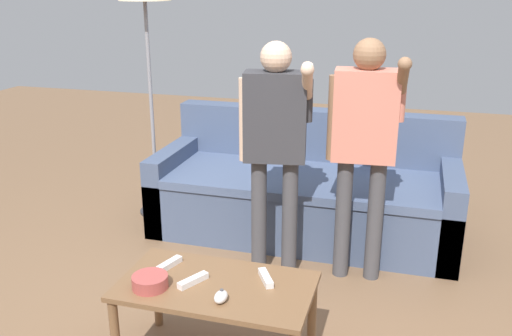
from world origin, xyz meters
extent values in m
cube|color=#475675|center=(0.12, 1.45, 0.20)|extent=(2.15, 0.91, 0.40)
cube|color=#4D5D7E|center=(0.12, 1.38, 0.43)|extent=(1.87, 0.79, 0.06)
cube|color=#475675|center=(0.12, 1.81, 0.63)|extent=(2.15, 0.18, 0.44)
cube|color=#475675|center=(-0.88, 1.45, 0.29)|extent=(0.14, 0.91, 0.58)
cube|color=#475675|center=(1.13, 1.45, 0.29)|extent=(0.14, 0.91, 0.58)
cube|color=brown|center=(0.02, -0.15, 0.43)|extent=(0.90, 0.50, 0.03)
cylinder|color=brown|center=(-0.39, 0.07, 0.21)|extent=(0.04, 0.04, 0.42)
cylinder|color=brown|center=(0.44, 0.07, 0.21)|extent=(0.04, 0.04, 0.42)
cylinder|color=#B24C47|center=(-0.25, -0.26, 0.47)|extent=(0.17, 0.17, 0.06)
ellipsoid|color=white|center=(0.10, -0.29, 0.46)|extent=(0.06, 0.09, 0.05)
cylinder|color=#4C4C51|center=(0.10, -0.27, 0.49)|extent=(0.02, 0.02, 0.01)
cylinder|color=#2D2D33|center=(-1.08, 1.48, 0.01)|extent=(0.28, 0.28, 0.02)
cylinder|color=gray|center=(-1.08, 1.48, 0.83)|extent=(0.03, 0.03, 1.62)
cylinder|color=#47474C|center=(0.48, 0.89, 0.39)|extent=(0.10, 0.10, 0.77)
cylinder|color=#47474C|center=(0.67, 0.90, 0.39)|extent=(0.10, 0.10, 0.77)
cube|color=#DB7F6B|center=(0.57, 0.89, 1.04)|extent=(0.38, 0.22, 0.53)
sphere|color=#936B4C|center=(0.57, 0.89, 1.39)|extent=(0.18, 0.18, 0.18)
cylinder|color=#936B4C|center=(0.39, 0.88, 1.01)|extent=(0.07, 0.07, 0.50)
cylinder|color=#DB7F6B|center=(0.75, 0.91, 1.14)|extent=(0.07, 0.07, 0.25)
cylinder|color=#936B4C|center=(0.76, 0.82, 1.28)|extent=(0.08, 0.22, 0.22)
sphere|color=#936B4C|center=(0.77, 0.73, 1.36)|extent=(0.07, 0.07, 0.07)
cylinder|color=#47474C|center=(-0.03, 0.77, 0.38)|extent=(0.10, 0.10, 0.76)
cylinder|color=#47474C|center=(0.16, 0.80, 0.38)|extent=(0.10, 0.10, 0.76)
cube|color=#38383D|center=(0.06, 0.78, 1.02)|extent=(0.39, 0.25, 0.52)
sphere|color=beige|center=(0.06, 0.78, 1.37)|extent=(0.18, 0.18, 0.18)
cylinder|color=beige|center=(-0.11, 0.75, 1.00)|extent=(0.07, 0.07, 0.49)
cylinder|color=#38383D|center=(0.24, 0.81, 1.12)|extent=(0.07, 0.07, 0.25)
cylinder|color=beige|center=(0.26, 0.72, 1.25)|extent=(0.09, 0.21, 0.23)
sphere|color=beige|center=(0.28, 0.62, 1.33)|extent=(0.07, 0.07, 0.07)
cube|color=white|center=(0.24, -0.06, 0.46)|extent=(0.11, 0.15, 0.03)
cylinder|color=silver|center=(0.22, -0.04, 0.47)|extent=(0.01, 0.01, 0.00)
cube|color=silver|center=(0.26, -0.10, 0.47)|extent=(0.02, 0.02, 0.00)
cube|color=white|center=(-0.08, -0.18, 0.46)|extent=(0.11, 0.16, 0.03)
cylinder|color=silver|center=(-0.07, -0.15, 0.47)|extent=(0.01, 0.01, 0.00)
cube|color=silver|center=(-0.10, -0.22, 0.47)|extent=(0.02, 0.02, 0.00)
cube|color=white|center=(-0.25, -0.06, 0.46)|extent=(0.08, 0.15, 0.03)
cylinder|color=silver|center=(-0.24, -0.04, 0.47)|extent=(0.01, 0.01, 0.00)
cube|color=silver|center=(-0.26, -0.11, 0.47)|extent=(0.02, 0.02, 0.00)
camera|label=1|loc=(0.82, -2.26, 1.77)|focal=38.69mm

